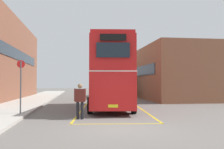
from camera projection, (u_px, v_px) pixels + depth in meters
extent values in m
plane|color=#66605B|center=(96.00, 102.00, 24.56)|extent=(135.60, 135.60, 0.00)
cube|color=#B2ADA3|center=(31.00, 100.00, 26.07)|extent=(4.00, 57.60, 0.14)
cube|color=#232D38|center=(22.00, 56.00, 28.79)|extent=(0.06, 16.81, 1.10)
cube|color=brown|center=(170.00, 74.00, 30.00)|extent=(7.17, 14.79, 5.86)
cube|color=#232D38|center=(140.00, 71.00, 29.52)|extent=(0.06, 11.24, 1.10)
cylinder|color=black|center=(94.00, 99.00, 21.22)|extent=(0.38, 1.02, 1.00)
cylinder|color=black|center=(125.00, 99.00, 21.32)|extent=(0.38, 1.02, 1.00)
cylinder|color=black|center=(90.00, 105.00, 15.20)|extent=(0.38, 1.02, 1.00)
cylinder|color=black|center=(134.00, 105.00, 15.29)|extent=(0.38, 1.02, 1.00)
cube|color=red|center=(110.00, 89.00, 18.29)|extent=(3.51, 9.93, 2.10)
cube|color=red|center=(110.00, 60.00, 18.36)|extent=(3.49, 9.74, 2.10)
cube|color=red|center=(110.00, 44.00, 18.40)|extent=(3.38, 9.63, 0.20)
cube|color=white|center=(110.00, 75.00, 18.32)|extent=(3.53, 9.84, 0.14)
cube|color=#19232D|center=(92.00, 85.00, 18.25)|extent=(0.82, 7.94, 0.84)
cube|color=#19232D|center=(92.00, 59.00, 18.32)|extent=(0.82, 7.94, 0.84)
cube|color=#19232D|center=(128.00, 85.00, 18.34)|extent=(0.82, 7.94, 0.84)
cube|color=#19232D|center=(128.00, 59.00, 18.41)|extent=(0.82, 7.94, 0.84)
cube|color=#19232D|center=(113.00, 50.00, 13.48)|extent=(1.78, 0.22, 0.80)
cube|color=black|center=(113.00, 37.00, 13.51)|extent=(1.40, 0.18, 0.36)
cube|color=#19232D|center=(109.00, 83.00, 23.18)|extent=(2.04, 0.24, 1.00)
cube|color=yellow|center=(113.00, 106.00, 13.38)|extent=(0.52, 0.08, 0.16)
cylinder|color=black|center=(101.00, 93.00, 36.15)|extent=(0.39, 0.95, 0.92)
cylinder|color=black|center=(119.00, 93.00, 36.12)|extent=(0.39, 0.95, 0.92)
cylinder|color=black|center=(99.00, 95.00, 30.40)|extent=(0.39, 0.95, 0.92)
cylinder|color=black|center=(119.00, 95.00, 30.37)|extent=(0.39, 0.95, 0.92)
cube|color=silver|center=(109.00, 85.00, 33.30)|extent=(3.80, 9.84, 2.60)
cube|color=silver|center=(109.00, 75.00, 33.34)|extent=(3.60, 9.44, 0.12)
cube|color=#19232D|center=(100.00, 82.00, 33.32)|extent=(1.15, 7.60, 0.96)
cube|color=#19232D|center=(119.00, 82.00, 33.29)|extent=(1.15, 7.60, 0.96)
cube|color=#19232D|center=(110.00, 83.00, 38.12)|extent=(1.92, 0.32, 1.10)
cylinder|color=black|center=(82.00, 111.00, 12.91)|extent=(0.14, 0.14, 0.88)
cylinder|color=black|center=(78.00, 111.00, 12.92)|extent=(0.14, 0.14, 0.88)
cube|color=#591E19|center=(80.00, 95.00, 12.94)|extent=(0.55, 0.31, 0.66)
cylinder|color=#591E19|center=(85.00, 95.00, 12.93)|extent=(0.09, 0.09, 0.63)
cylinder|color=#591E19|center=(75.00, 95.00, 12.96)|extent=(0.09, 0.09, 0.63)
sphere|color=#8C6647|center=(80.00, 86.00, 12.94)|extent=(0.24, 0.24, 0.24)
cylinder|color=#4C4C51|center=(21.00, 87.00, 14.34)|extent=(0.08, 0.08, 2.96)
cylinder|color=red|center=(21.00, 64.00, 14.38)|extent=(0.44, 0.05, 0.44)
cube|color=gold|center=(82.00, 110.00, 17.20)|extent=(1.29, 11.68, 0.01)
cube|color=gold|center=(143.00, 110.00, 17.35)|extent=(1.29, 11.68, 0.01)
cube|color=gold|center=(117.00, 124.00, 11.42)|extent=(4.27, 0.54, 0.01)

